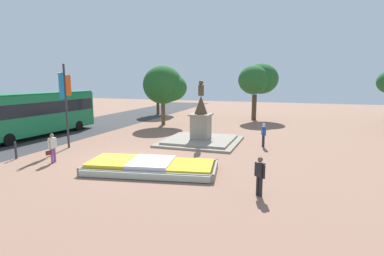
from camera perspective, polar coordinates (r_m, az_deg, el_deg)
ground_plane at (r=17.69m, az=-12.25°, el=-6.13°), size 94.30×94.30×0.00m
flower_planter at (r=15.48m, az=-8.16°, el=-7.30°), size 7.01×3.93×0.56m
statue_monument at (r=22.10m, az=1.70°, el=-0.87°), size 5.55×5.55×4.55m
banner_pole at (r=21.78m, az=-22.88°, el=4.49°), size 0.19×1.10×5.62m
city_bus at (r=27.15m, az=-28.12°, el=2.70°), size 3.19×11.45×3.54m
pedestrian_with_handbag at (r=18.43m, az=-25.07°, el=-3.20°), size 0.26×0.73×1.66m
pedestrian_near_planter at (r=12.33m, az=12.77°, el=-8.47°), size 0.45×0.42×1.62m
pedestrian_crossing_plaza at (r=21.14m, az=13.48°, el=-1.00°), size 0.34×0.54×1.65m
kerb_bollard_mid_b at (r=20.40m, az=-30.56°, el=-3.59°), size 0.14×0.14×1.04m
park_tree_behind_statue at (r=29.91m, az=-5.08°, el=7.99°), size 4.22×4.11×5.94m
park_tree_street_side at (r=34.82m, az=12.42°, el=9.02°), size 4.30×5.08×6.39m
park_tree_mid_canopy at (r=39.44m, az=-5.76°, el=8.20°), size 4.02×4.55×6.17m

